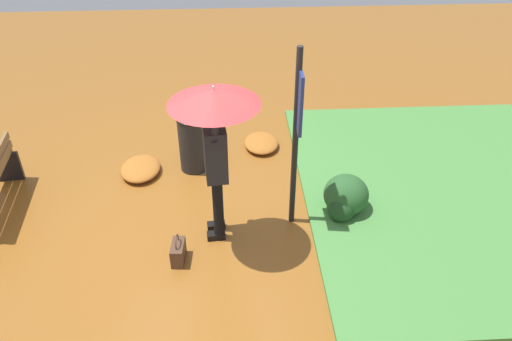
{
  "coord_description": "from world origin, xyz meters",
  "views": [
    {
      "loc": [
        4.8,
        0.44,
        4.18
      ],
      "look_at": [
        -0.02,
        0.72,
        0.85
      ],
      "focal_mm": 35.62,
      "sensor_mm": 36.0,
      "label": 1
    }
  ],
  "objects": [
    {
      "name": "grass_verge",
      "position": [
        -0.57,
        3.4,
        0.03
      ],
      "size": [
        4.8,
        4.0,
        0.05
      ],
      "color": "#47843D",
      "rests_on": "ground_plane"
    },
    {
      "name": "leaf_pile_far_path",
      "position": [
        -1.89,
        0.91,
        0.07
      ],
      "size": [
        0.66,
        0.52,
        0.14
      ],
      "color": "#A86023",
      "rests_on": "ground_plane"
    },
    {
      "name": "info_sign_post",
      "position": [
        -0.11,
        1.18,
        1.44
      ],
      "size": [
        0.44,
        0.07,
        2.3
      ],
      "color": "black",
      "rests_on": "ground_plane"
    },
    {
      "name": "ground_plane",
      "position": [
        0.0,
        0.0,
        0.0
      ],
      "size": [
        18.0,
        18.0,
        0.0
      ],
      "primitive_type": "plane",
      "color": "brown"
    },
    {
      "name": "person_with_umbrella",
      "position": [
        0.16,
        0.27,
        1.55
      ],
      "size": [
        0.96,
        0.96,
        2.04
      ],
      "color": "black",
      "rests_on": "ground_plane"
    },
    {
      "name": "leaf_pile_near_person",
      "position": [
        -1.28,
        -0.87,
        0.08
      ],
      "size": [
        0.7,
        0.56,
        0.15
      ],
      "color": "#A86023",
      "rests_on": "ground_plane"
    },
    {
      "name": "trash_bin",
      "position": [
        -1.37,
        -0.1,
        0.42
      ],
      "size": [
        0.42,
        0.42,
        0.83
      ],
      "color": "black",
      "rests_on": "ground_plane"
    },
    {
      "name": "shrub_cluster",
      "position": [
        -0.23,
        1.86,
        0.24
      ],
      "size": [
        0.63,
        0.57,
        0.52
      ],
      "color": "#285628",
      "rests_on": "ground_plane"
    },
    {
      "name": "handbag",
      "position": [
        0.52,
        -0.2,
        0.13
      ],
      "size": [
        0.31,
        0.16,
        0.37
      ],
      "color": "#4C3323",
      "rests_on": "ground_plane"
    }
  ]
}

